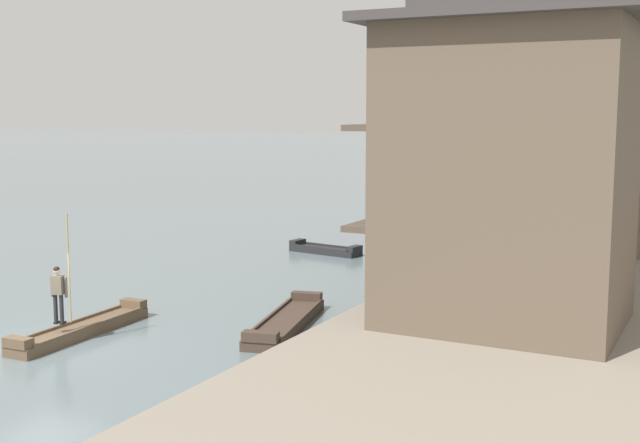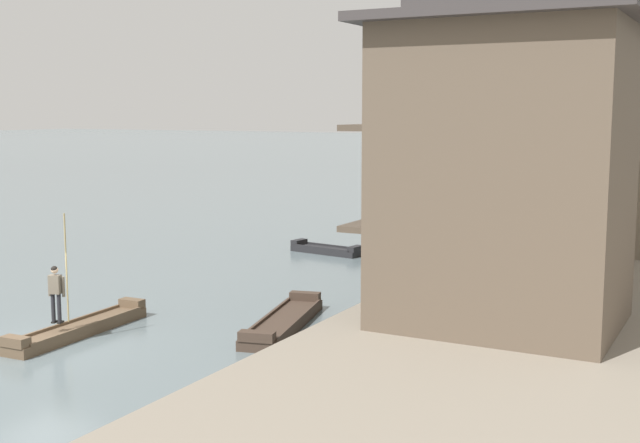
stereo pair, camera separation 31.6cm
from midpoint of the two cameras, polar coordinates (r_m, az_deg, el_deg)
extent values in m
plane|color=slate|center=(23.44, -18.97, -8.39)|extent=(400.00, 400.00, 0.00)
cube|color=brown|center=(24.47, -16.60, -7.27)|extent=(1.08, 5.07, 0.29)
cube|color=brown|center=(26.16, -13.18, -5.57)|extent=(0.79, 0.39, 0.26)
cube|color=brown|center=(22.76, -20.61, -7.87)|extent=(0.79, 0.39, 0.26)
cube|color=brown|center=(24.68, -17.30, -6.73)|extent=(0.28, 4.53, 0.08)
cube|color=brown|center=(24.17, -15.92, -6.98)|extent=(0.28, 4.53, 0.08)
cube|color=black|center=(23.83, -18.17, -6.68)|extent=(0.15, 0.24, 0.05)
cylinder|color=#232328|center=(23.70, -18.26, -5.73)|extent=(0.11, 0.11, 0.78)
cube|color=black|center=(23.74, -17.79, -6.72)|extent=(0.15, 0.24, 0.05)
cylinder|color=#232328|center=(23.61, -17.88, -5.77)|extent=(0.11, 0.11, 0.78)
cube|color=#665B4C|center=(23.52, -18.14, -4.21)|extent=(0.36, 0.28, 0.52)
cylinder|color=#665B4C|center=(23.69, -18.50, -4.31)|extent=(0.08, 0.08, 0.56)
cylinder|color=#665B4C|center=(23.48, -17.61, -4.38)|extent=(0.08, 0.08, 0.56)
sphere|color=#DBB28E|center=(23.44, -18.18, -3.25)|extent=(0.20, 0.20, 0.20)
sphere|color=black|center=(23.43, -18.19, -3.21)|extent=(0.18, 0.18, 0.18)
cylinder|color=tan|center=(23.37, -17.42, -3.13)|extent=(0.04, 0.04, 3.00)
cube|color=brown|center=(62.24, 12.06, 1.79)|extent=(1.42, 4.45, 0.20)
cube|color=brown|center=(64.22, 12.38, 2.13)|extent=(0.92, 0.45, 0.18)
cube|color=brown|center=(60.22, 11.74, 1.79)|extent=(0.92, 0.45, 0.18)
cube|color=brown|center=(62.30, 11.66, 1.94)|extent=(0.47, 3.86, 0.08)
cube|color=brown|center=(62.15, 12.48, 1.90)|extent=(0.47, 3.86, 0.08)
cube|color=#423328|center=(24.25, -2.76, -7.09)|extent=(2.30, 5.29, 0.29)
cube|color=#423328|center=(26.47, -1.28, -5.21)|extent=(1.03, 0.58, 0.26)
cube|color=#423328|center=(21.92, -4.57, -7.97)|extent=(1.03, 0.58, 0.26)
cube|color=#423328|center=(24.34, -3.90, -6.59)|extent=(1.21, 4.57, 0.08)
cube|color=#423328|center=(24.07, -1.62, -6.74)|extent=(1.21, 4.57, 0.08)
cube|color=#232326|center=(33.09, 6.85, -3.15)|extent=(1.73, 4.90, 0.25)
cube|color=#232326|center=(35.21, 7.62, -2.11)|extent=(0.96, 0.49, 0.23)
cube|color=#232326|center=(30.89, 5.98, -3.47)|extent=(0.96, 0.49, 0.23)
cube|color=#232326|center=(33.16, 6.06, -2.83)|extent=(0.72, 4.26, 0.08)
cube|color=#232326|center=(32.97, 7.65, -2.91)|extent=(0.72, 4.26, 0.08)
cube|color=#232326|center=(36.67, 0.12, -2.03)|extent=(3.50, 1.38, 0.25)
cube|color=#232326|center=(35.76, 2.14, -1.90)|extent=(0.47, 0.86, 0.23)
cube|color=#232326|center=(37.54, -1.81, -1.44)|extent=(0.47, 0.86, 0.23)
cube|color=#232326|center=(36.97, 0.49, -1.69)|extent=(2.89, 0.50, 0.08)
cube|color=#232326|center=(36.31, -0.26, -1.86)|extent=(2.89, 0.50, 0.08)
cube|color=#423328|center=(63.79, 16.54, 1.80)|extent=(1.54, 4.11, 0.23)
cube|color=#423328|center=(65.50, 17.14, 2.12)|extent=(0.81, 0.49, 0.21)
cube|color=#423328|center=(62.04, 15.92, 1.87)|extent=(0.81, 0.49, 0.21)
cube|color=#423328|center=(63.91, 16.23, 1.97)|extent=(0.71, 3.49, 0.08)
cube|color=#423328|center=(63.64, 16.87, 1.92)|extent=(0.71, 3.49, 0.08)
cube|color=#33281E|center=(43.20, 8.03, -0.65)|extent=(4.06, 2.46, 0.21)
cube|color=#33281E|center=(44.37, 6.26, -0.15)|extent=(0.70, 1.05, 0.19)
cube|color=#33281E|center=(42.02, 9.90, -0.65)|extent=(0.70, 1.05, 0.19)
cube|color=#33281E|center=(42.80, 7.58, -0.53)|extent=(3.22, 1.32, 0.08)
cube|color=#33281E|center=(43.56, 8.47, -0.40)|extent=(3.22, 1.32, 0.08)
cube|color=brown|center=(22.12, 12.57, 3.02)|extent=(5.96, 5.08, 7.80)
cube|color=#4D4135|center=(23.33, 4.56, 0.21)|extent=(0.70, 5.08, 0.16)
cube|color=#4D4135|center=(23.14, 4.63, 6.60)|extent=(0.70, 5.08, 0.16)
cube|color=#3D3838|center=(22.17, 12.88, 13.43)|extent=(6.86, 5.98, 0.24)
cube|color=#3D3838|center=(22.22, 12.92, 14.64)|extent=(3.57, 5.98, 0.70)
cube|color=gray|center=(29.30, 14.42, 4.07)|extent=(4.05, 6.54, 7.80)
cube|color=#6E6151|center=(30.03, 9.92, 1.79)|extent=(0.70, 6.54, 0.16)
cube|color=#6E6151|center=(29.88, 10.03, 6.76)|extent=(0.70, 6.54, 0.16)
cube|color=#3D3838|center=(29.34, 14.68, 11.93)|extent=(4.95, 7.44, 0.24)
cube|color=#3D3838|center=(29.38, 14.72, 12.84)|extent=(2.43, 7.44, 0.70)
cube|color=gray|center=(37.04, 18.15, 4.64)|extent=(5.24, 7.22, 7.80)
cube|color=#6E6151|center=(37.72, 13.61, 2.88)|extent=(0.70, 7.22, 0.16)
cube|color=#6E6151|center=(37.60, 13.74, 6.83)|extent=(0.70, 7.22, 0.16)
cube|color=#3D3838|center=(37.07, 18.41, 10.86)|extent=(6.14, 8.12, 0.24)
cube|color=#3D3838|center=(37.10, 18.44, 11.58)|extent=(3.14, 8.12, 0.70)
cube|color=#7F705B|center=(44.00, 19.90, 3.29)|extent=(5.74, 5.80, 5.20)
cube|color=brown|center=(44.53, 15.80, 3.51)|extent=(0.70, 5.80, 0.16)
cube|color=#3D3838|center=(43.89, 20.07, 6.83)|extent=(6.64, 6.70, 0.24)
cube|color=#3D3838|center=(43.89, 20.10, 7.45)|extent=(3.44, 6.70, 0.70)
cube|color=#75604C|center=(51.31, 20.47, 5.29)|extent=(4.64, 7.00, 7.80)
cube|color=brown|center=(51.77, 17.47, 3.99)|extent=(0.70, 7.00, 0.16)
cube|color=brown|center=(51.68, 17.59, 6.87)|extent=(0.70, 7.00, 0.16)
cube|color=#3D3838|center=(51.34, 20.69, 9.77)|extent=(5.54, 7.90, 0.24)
cube|color=#3D3838|center=(51.36, 20.71, 10.30)|extent=(2.78, 7.90, 0.70)
cone|color=slate|center=(146.29, 11.67, 8.81)|extent=(43.87, 43.87, 19.09)
camera|label=1|loc=(0.16, -90.29, -0.04)|focal=46.07mm
camera|label=2|loc=(0.16, 89.71, 0.04)|focal=46.07mm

